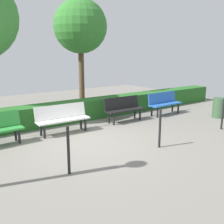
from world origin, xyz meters
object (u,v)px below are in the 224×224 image
trash_bin (219,108)px  tree_near (80,27)px  bench_blue (164,102)px  bench_black (124,108)px  bench_white (62,117)px

trash_bin → tree_near: bearing=-56.7°
trash_bin → bench_blue: bearing=-50.7°
bench_black → bench_blue: bearing=178.0°
tree_near → bench_blue: bearing=120.0°
bench_white → tree_near: (-2.46, -3.13, 2.96)m
bench_white → trash_bin: (-5.61, 1.67, -0.11)m
bench_black → bench_white: (2.36, -0.00, 0.00)m
bench_black → bench_white: size_ratio=0.90×
bench_blue → trash_bin: bench_blue is taller
bench_black → trash_bin: 3.66m
bench_blue → bench_white: (4.32, -0.10, 0.00)m
bench_white → tree_near: bearing=-126.3°
bench_blue → tree_near: 4.76m
bench_black → tree_near: bearing=-91.0°
tree_near → trash_bin: tree_near is taller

